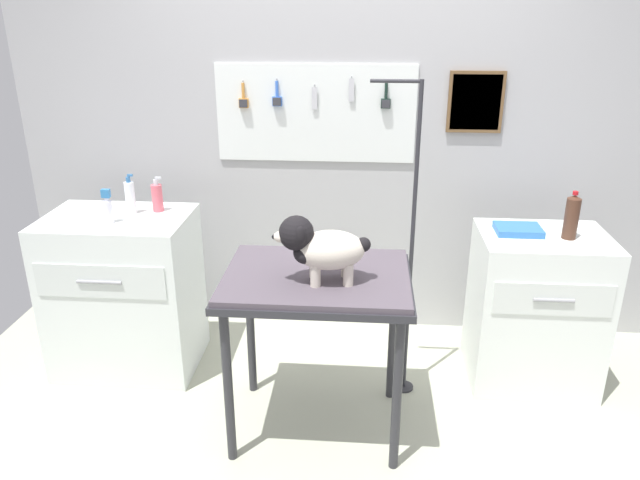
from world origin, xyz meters
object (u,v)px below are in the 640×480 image
Objects in this scene: counter_left at (125,292)px; soda_bottle at (572,217)px; spray_bottle_tall at (108,209)px; dog at (320,247)px; grooming_table at (317,292)px; grooming_arm at (409,259)px; cabinet_right at (535,309)px.

soda_bottle is at bearing -0.09° from counter_left.
dog is at bearing -22.43° from spray_bottle_tall.
dog is (0.02, -0.08, 0.26)m from grooming_table.
grooming_arm is 1.65m from counter_left.
dog is at bearing -152.27° from cabinet_right.
counter_left is 2.50m from soda_bottle.
soda_bottle reaches higher than counter_left.
grooming_arm reaches higher than counter_left.
spray_bottle_tall is at bearing -177.84° from soda_bottle.
dog is (-0.43, -0.44, 0.23)m from grooming_arm.
cabinet_right is at bearing 27.73° from dog.
grooming_arm is 3.92× the size of dog.
grooming_table is 1.24m from spray_bottle_tall.
soda_bottle is at bearing 2.16° from spray_bottle_tall.
cabinet_right is at bearing 3.01° from spray_bottle_tall.
grooming_arm reaches higher than cabinet_right.
grooming_arm is 0.87m from soda_bottle.
grooming_table is 3.46× the size of soda_bottle.
grooming_table is 0.28m from dog.
grooming_arm is 1.83× the size of counter_left.
spray_bottle_tall is (-1.60, 0.05, 0.21)m from grooming_arm.
dog is 1.39m from soda_bottle.
dog is 0.47× the size of counter_left.
spray_bottle_tall is (-1.17, 0.48, -0.02)m from dog.
dog reaches higher than grooming_table.
soda_bottle reaches higher than spray_bottle_tall.
counter_left reaches higher than grooming_table.
soda_bottle reaches higher than grooming_table.
soda_bottle is (2.44, -0.00, 0.53)m from counter_left.
dog is 1.27m from spray_bottle_tall.
spray_bottle_tall is 0.73× the size of soda_bottle.
soda_bottle is (2.43, 0.09, -0.01)m from spray_bottle_tall.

